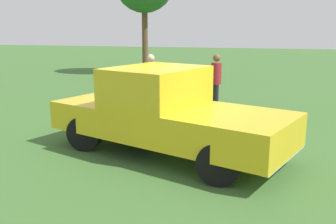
# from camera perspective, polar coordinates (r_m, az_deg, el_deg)

# --- Properties ---
(ground_plane) EXTENTS (80.00, 80.00, 0.00)m
(ground_plane) POSITION_cam_1_polar(r_m,az_deg,el_deg) (8.49, 0.39, -5.20)
(ground_plane) COLOR #3D662D
(pickup_truck) EXTENTS (5.38, 3.57, 1.79)m
(pickup_truck) POSITION_cam_1_polar(r_m,az_deg,el_deg) (7.85, -0.78, 0.29)
(pickup_truck) COLOR black
(pickup_truck) RESTS_ON ground_plane
(person_bystander) EXTENTS (0.40, 0.40, 1.76)m
(person_bystander) POSITION_cam_1_polar(r_m,az_deg,el_deg) (12.04, -2.54, 5.00)
(person_bystander) COLOR navy
(person_bystander) RESTS_ON ground_plane
(person_visitor) EXTENTS (0.40, 0.40, 1.78)m
(person_visitor) POSITION_cam_1_polar(r_m,az_deg,el_deg) (11.94, 7.21, 4.91)
(person_visitor) COLOR black
(person_visitor) RESTS_ON ground_plane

